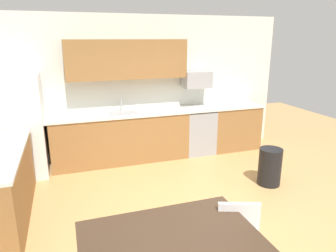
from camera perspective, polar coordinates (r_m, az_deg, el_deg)
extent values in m
plane|color=tan|center=(4.21, 4.53, -16.85)|extent=(12.00, 12.00, 0.00)
cube|color=silver|center=(6.14, -4.96, 7.16)|extent=(5.80, 0.10, 2.70)
cube|color=olive|center=(5.91, -8.56, -2.27)|extent=(2.52, 0.60, 0.90)
cube|color=olive|center=(6.71, 11.79, -0.23)|extent=(1.03, 0.60, 0.90)
cube|color=olive|center=(4.52, -28.35, -9.95)|extent=(0.60, 2.00, 0.90)
cube|color=silver|center=(5.89, -4.04, 2.54)|extent=(4.80, 0.64, 0.04)
cube|color=olive|center=(5.80, -7.50, 12.05)|extent=(2.20, 0.34, 0.70)
cube|color=white|center=(5.70, -25.53, -0.10)|extent=(0.76, 0.70, 1.72)
cube|color=#999BA0|center=(6.35, 5.40, -0.97)|extent=(0.60, 0.60, 0.88)
cube|color=black|center=(6.24, 5.51, 3.03)|extent=(0.60, 0.60, 0.03)
cube|color=#9EA0A5|center=(6.22, 5.27, 8.51)|extent=(0.54, 0.36, 0.32)
cube|color=#A5A8AD|center=(5.80, -8.18, 1.82)|extent=(0.48, 0.40, 0.14)
cylinder|color=#B2B5BA|center=(5.94, -8.57, 3.72)|extent=(0.02, 0.02, 0.24)
cube|color=#422D1E|center=(2.60, 0.42, -20.20)|extent=(1.40, 0.90, 0.06)
cylinder|color=#422D1E|center=(3.33, 9.18, -19.53)|extent=(0.05, 0.05, 0.71)
cube|color=white|center=(3.04, 12.77, -16.94)|extent=(0.37, 0.17, 0.40)
cylinder|color=black|center=(5.24, 18.17, -7.10)|extent=(0.36, 0.36, 0.60)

